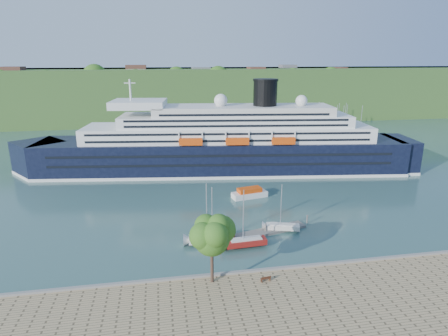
# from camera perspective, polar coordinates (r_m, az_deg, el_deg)

# --- Properties ---
(ground) EXTENTS (400.00, 400.00, 0.00)m
(ground) POSITION_cam_1_polar(r_m,az_deg,el_deg) (53.43, 3.82, -16.35)
(ground) COLOR #2B4C4A
(ground) RESTS_ON ground
(far_hillside) EXTENTS (400.00, 50.00, 24.00)m
(far_hillside) POSITION_cam_1_polar(r_m,az_deg,el_deg) (189.62, -6.70, 11.21)
(far_hillside) COLOR #385B24
(far_hillside) RESTS_ON ground
(quay_coping) EXTENTS (220.00, 0.50, 0.30)m
(quay_coping) POSITION_cam_1_polar(r_m,az_deg,el_deg) (52.65, 3.89, -15.42)
(quay_coping) COLOR slate
(quay_coping) RESTS_ON promenade
(cruise_ship) EXTENTS (107.92, 29.27, 23.98)m
(cruise_ship) POSITION_cam_1_polar(r_m,az_deg,el_deg) (96.85, -0.49, 6.38)
(cruise_ship) COLOR black
(cruise_ship) RESTS_ON ground
(park_bench) EXTENTS (1.44, 0.74, 0.88)m
(park_bench) POSITION_cam_1_polar(r_m,az_deg,el_deg) (50.88, 6.35, -16.34)
(park_bench) COLOR #4F2816
(park_bench) RESTS_ON promenade
(promenade_tree) EXTENTS (6.15, 6.15, 10.18)m
(promenade_tree) POSITION_cam_1_polar(r_m,az_deg,el_deg) (48.18, -1.87, -11.83)
(promenade_tree) COLOR #295A17
(promenade_tree) RESTS_ON promenade
(floating_pontoon) EXTENTS (19.51, 7.35, 0.43)m
(floating_pontoon) POSITION_cam_1_polar(r_m,az_deg,el_deg) (64.51, 4.67, -10.03)
(floating_pontoon) COLOR gray
(floating_pontoon) RESTS_ON ground
(sailboat_white_near) EXTENTS (7.79, 2.65, 9.90)m
(sailboat_white_near) POSITION_cam_1_polar(r_m,az_deg,el_deg) (59.44, -2.13, -7.34)
(sailboat_white_near) COLOR silver
(sailboat_white_near) RESTS_ON ground
(sailboat_red) EXTENTS (7.30, 2.45, 9.29)m
(sailboat_red) POSITION_cam_1_polar(r_m,az_deg,el_deg) (58.72, 3.43, -7.99)
(sailboat_red) COLOR maroon
(sailboat_red) RESTS_ON ground
(sailboat_white_far) EXTENTS (6.58, 3.43, 8.18)m
(sailboat_white_far) POSITION_cam_1_polar(r_m,az_deg,el_deg) (64.98, 9.06, -6.23)
(sailboat_white_far) COLOR silver
(sailboat_white_far) RESTS_ON ground
(tender_launch) EXTENTS (8.07, 4.09, 2.13)m
(tender_launch) POSITION_cam_1_polar(r_m,az_deg,el_deg) (80.79, 3.91, -3.76)
(tender_launch) COLOR #D2430C
(tender_launch) RESTS_ON ground
(sailboat_extra) EXTENTS (7.00, 2.24, 8.94)m
(sailboat_extra) POSITION_cam_1_polar(r_m,az_deg,el_deg) (60.72, -1.38, -7.30)
(sailboat_extra) COLOR maroon
(sailboat_extra) RESTS_ON ground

